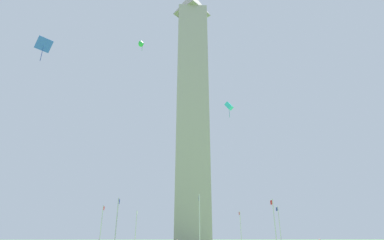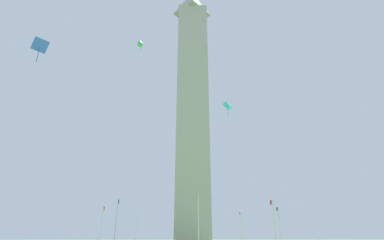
{
  "view_description": "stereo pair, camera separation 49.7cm",
  "coord_description": "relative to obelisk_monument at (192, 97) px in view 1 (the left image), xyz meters",
  "views": [
    {
      "loc": [
        -55.39,
        3.37,
        2.04
      ],
      "look_at": [
        0.0,
        0.0,
        24.45
      ],
      "focal_mm": 26.92,
      "sensor_mm": 36.0,
      "label": 1
    },
    {
      "loc": [
        -55.42,
        2.87,
        2.04
      ],
      "look_at": [
        0.0,
        0.0,
        24.45
      ],
      "focal_mm": 26.92,
      "sensor_mm": 36.0,
      "label": 2
    }
  ],
  "objects": [
    {
      "name": "flagpole_se",
      "position": [
        -11.41,
        11.47,
        -25.69
      ],
      "size": [
        1.12,
        0.14,
        7.24
      ],
      "color": "silver",
      "rests_on": "ground"
    },
    {
      "name": "flagpole_w",
      "position": [
        0.07,
        -16.22,
        -25.69
      ],
      "size": [
        1.12,
        0.14,
        7.24
      ],
      "color": "silver",
      "rests_on": "ground"
    },
    {
      "name": "kite_cyan_box",
      "position": [
        -23.19,
        -3.2,
        -12.62
      ],
      "size": [
        1.09,
        1.15,
        2.11
      ],
      "color": "#33C6D1"
    },
    {
      "name": "flagpole_e",
      "position": [
        0.07,
        16.22,
        -25.69
      ],
      "size": [
        1.12,
        0.14,
        7.24
      ],
      "color": "silver",
      "rests_on": "ground"
    },
    {
      "name": "flagpole_nw",
      "position": [
        11.54,
        -11.47,
        -25.69
      ],
      "size": [
        1.12,
        0.14,
        7.24
      ],
      "color": "silver",
      "rests_on": "ground"
    },
    {
      "name": "flagpole_s",
      "position": [
        -16.16,
        0.0,
        -25.69
      ],
      "size": [
        1.12,
        0.14,
        7.24
      ],
      "color": "silver",
      "rests_on": "ground"
    },
    {
      "name": "flagpole_ne",
      "position": [
        11.54,
        11.47,
        -25.69
      ],
      "size": [
        1.12,
        0.14,
        7.24
      ],
      "color": "silver",
      "rests_on": "ground"
    },
    {
      "name": "flagpole_n",
      "position": [
        16.29,
        0.0,
        -25.69
      ],
      "size": [
        1.12,
        0.14,
        7.24
      ],
      "color": "silver",
      "rests_on": "ground"
    },
    {
      "name": "obelisk_monument",
      "position": [
        0.0,
        0.0,
        0.0
      ],
      "size": [
        6.53,
        6.53,
        59.38
      ],
      "color": "#A8A399",
      "rests_on": "ground"
    },
    {
      "name": "flagpole_sw",
      "position": [
        -11.41,
        -11.47,
        -25.69
      ],
      "size": [
        1.12,
        0.14,
        7.24
      ],
      "color": "silver",
      "rests_on": "ground"
    },
    {
      "name": "kite_green_delta",
      "position": [
        -17.78,
        8.86,
        0.24
      ],
      "size": [
        1.48,
        1.49,
        1.93
      ],
      "color": "green"
    },
    {
      "name": "kite_blue_diamond",
      "position": [
        -36.5,
        13.59,
        -14.1
      ],
      "size": [
        1.34,
        1.35,
        1.83
      ],
      "color": "blue"
    }
  ]
}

